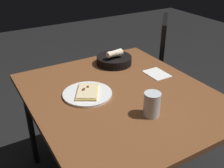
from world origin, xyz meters
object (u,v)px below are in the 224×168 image
(pizza_plate, at_px, (87,93))
(chair_near, at_px, (148,64))
(beer_glass, at_px, (152,105))
(bread_basket, at_px, (114,60))
(dining_table, at_px, (121,102))

(pizza_plate, xyz_separation_m, chair_near, (-0.54, 0.84, -0.22))
(pizza_plate, relative_size, beer_glass, 2.22)
(pizza_plate, distance_m, beer_glass, 0.38)
(pizza_plate, bearing_deg, bread_basket, 129.74)
(beer_glass, bearing_deg, pizza_plate, -150.82)
(pizza_plate, bearing_deg, beer_glass, 29.18)
(bread_basket, bearing_deg, pizza_plate, -50.26)
(pizza_plate, height_order, chair_near, chair_near)
(bread_basket, distance_m, beer_glass, 0.63)
(bread_basket, xyz_separation_m, beer_glass, (0.61, -0.16, 0.02))
(pizza_plate, distance_m, bread_basket, 0.44)
(dining_table, bearing_deg, pizza_plate, -114.66)
(chair_near, bearing_deg, beer_glass, -37.19)
(pizza_plate, xyz_separation_m, beer_glass, (0.33, 0.18, 0.05))
(pizza_plate, relative_size, chair_near, 0.29)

